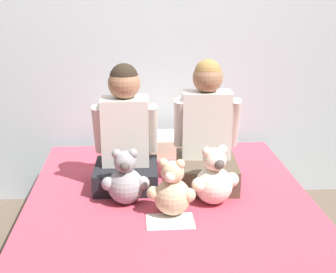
{
  "coord_description": "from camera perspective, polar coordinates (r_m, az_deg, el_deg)",
  "views": [
    {
      "loc": [
        -0.16,
        -1.88,
        1.4
      ],
      "look_at": [
        0.0,
        0.31,
        0.69
      ],
      "focal_mm": 50.0,
      "sensor_mm": 36.0,
      "label": 1
    }
  ],
  "objects": [
    {
      "name": "pillow_at_headboard",
      "position": [
        2.9,
        -0.79,
        -0.9
      ],
      "size": [
        0.59,
        0.26,
        0.11
      ],
      "color": "beige",
      "rests_on": "bed"
    },
    {
      "name": "wall_behind_bed",
      "position": [
        3.03,
        -1.2,
        15.13
      ],
      "size": [
        8.0,
        0.06,
        2.5
      ],
      "color": "silver",
      "rests_on": "ground_plane"
    },
    {
      "name": "teddy_bear_held_by_right_child",
      "position": [
        2.22,
        5.63,
        -5.24
      ],
      "size": [
        0.23,
        0.18,
        0.29
      ],
      "rotation": [
        0.0,
        0.0,
        0.29
      ],
      "color": "silver",
      "rests_on": "bed"
    },
    {
      "name": "teddy_bear_between_children",
      "position": [
        2.11,
        0.44,
        -6.71
      ],
      "size": [
        0.22,
        0.17,
        0.27
      ],
      "rotation": [
        0.0,
        0.0,
        -0.23
      ],
      "color": "#D1B78E",
      "rests_on": "bed"
    },
    {
      "name": "child_on_left",
      "position": [
        2.39,
        -5.2,
        0.1
      ],
      "size": [
        0.33,
        0.32,
        0.63
      ],
      "rotation": [
        0.0,
        0.0,
        -0.03
      ],
      "color": "black",
      "rests_on": "bed"
    },
    {
      "name": "sign_card",
      "position": [
        2.09,
        0.27,
        -10.3
      ],
      "size": [
        0.21,
        0.15,
        0.0
      ],
      "color": "white",
      "rests_on": "bed"
    },
    {
      "name": "bed",
      "position": [
        2.24,
        0.6,
        -14.41
      ],
      "size": [
        1.4,
        2.02,
        0.41
      ],
      "color": "#473828",
      "rests_on": "ground_plane"
    },
    {
      "name": "child_on_right",
      "position": [
        2.42,
        4.73,
        -0.04
      ],
      "size": [
        0.35,
        0.4,
        0.64
      ],
      "rotation": [
        0.0,
        0.0,
        -0.07
      ],
      "color": "brown",
      "rests_on": "bed"
    },
    {
      "name": "teddy_bear_held_by_left_child",
      "position": [
        2.22,
        -5.2,
        -5.38
      ],
      "size": [
        0.23,
        0.17,
        0.27
      ],
      "rotation": [
        0.0,
        0.0,
        -0.02
      ],
      "color": "#939399",
      "rests_on": "bed"
    }
  ]
}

